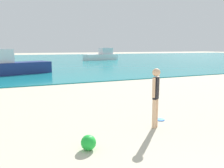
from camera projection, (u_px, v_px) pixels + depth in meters
water at (30, 60)px, 41.16m from camera, size 160.00×60.00×0.06m
person_standing at (156, 94)px, 6.36m from camera, size 0.34×0.26×1.72m
frisbee at (160, 120)px, 7.17m from camera, size 0.27×0.27×0.03m
boat_near at (9, 66)px, 18.65m from camera, size 6.52×3.90×2.11m
boat_far at (102, 56)px, 40.67m from camera, size 6.64×3.48×2.16m
beach_ball at (89, 143)px, 5.05m from camera, size 0.35×0.35×0.35m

